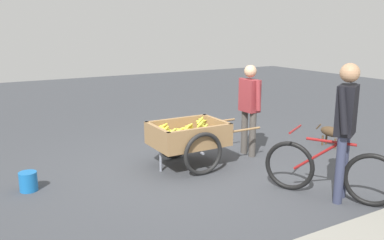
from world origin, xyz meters
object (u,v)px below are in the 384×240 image
at_px(bicycle, 328,171).
at_px(dog, 333,132).
at_px(fruit_cart, 188,139).
at_px(vendor_person, 249,103).
at_px(cyclist_person, 346,120).
at_px(plastic_bucket, 28,181).

bearing_deg(bicycle, dog, -140.24).
bearing_deg(fruit_cart, dog, 171.83).
height_order(vendor_person, dog, vendor_person).
relative_size(vendor_person, dog, 2.24).
relative_size(cyclist_person, plastic_bucket, 6.65).
bearing_deg(fruit_cart, vendor_person, 179.85).
distance_m(vendor_person, plastic_bucket, 3.53).
bearing_deg(dog, fruit_cart, -8.17).
bearing_deg(vendor_person, cyclist_person, 86.04).
xyz_separation_m(fruit_cart, vendor_person, (-1.15, 0.00, 0.45)).
bearing_deg(plastic_bucket, vendor_person, 176.45).
xyz_separation_m(cyclist_person, plastic_bucket, (3.30, -2.24, -0.90)).
relative_size(vendor_person, plastic_bucket, 5.90).
bearing_deg(vendor_person, fruit_cart, -0.15).
height_order(fruit_cart, plastic_bucket, fruit_cart).
bearing_deg(dog, cyclist_person, 43.34).
distance_m(vendor_person, bicycle, 1.98).
distance_m(dog, plastic_bucket, 5.08).
bearing_deg(bicycle, plastic_bucket, -33.18).
height_order(fruit_cart, bicycle, bicycle).
bearing_deg(fruit_cart, plastic_bucket, -5.24).
relative_size(fruit_cart, plastic_bucket, 6.47).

